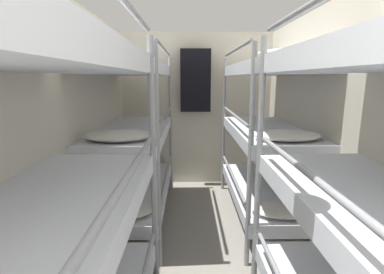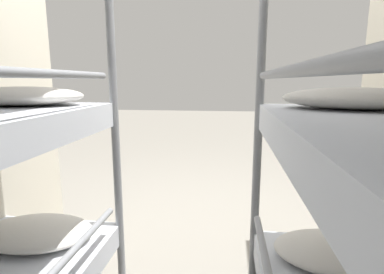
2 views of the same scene
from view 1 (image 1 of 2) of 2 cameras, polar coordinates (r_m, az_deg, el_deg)
The scene contains 7 objects.
wall_left at distance 2.38m, azimuth -26.06°, elevation -1.68°, with size 0.06×5.04×2.30m.
wall_right at distance 2.51m, azimuth 30.00°, elevation -1.47°, with size 0.06×5.04×2.30m.
wall_back at distance 4.62m, azimuth 0.87°, elevation 5.11°, with size 2.36×0.06×2.30m.
bunk_stack_left_near at distance 1.37m, azimuth -28.36°, elevation -15.83°, with size 0.76×1.93×1.95m.
bunk_stack_left_far at distance 3.36m, azimuth -11.25°, elevation 0.74°, with size 0.76×1.93×1.95m.
bunk_stack_right_far at distance 3.42m, azimuth 14.08°, elevation 0.79°, with size 0.76×1.93×1.95m.
hanging_coat at distance 4.44m, azimuth 0.68°, elevation 10.68°, with size 0.44×0.12×0.90m.
Camera 1 is at (-0.13, 0.36, 1.63)m, focal length 28.00 mm.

